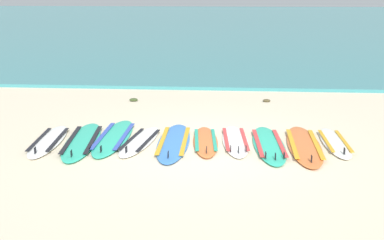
# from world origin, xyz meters

# --- Properties ---
(ground_plane) EXTENTS (80.00, 80.00, 0.00)m
(ground_plane) POSITION_xyz_m (0.00, 0.00, 0.00)
(ground_plane) COLOR beige
(sea) EXTENTS (80.00, 60.00, 0.10)m
(sea) POSITION_xyz_m (0.00, 35.26, 0.05)
(sea) COLOR teal
(sea) RESTS_ON ground
(surfboard_0) EXTENTS (0.67, 2.09, 0.18)m
(surfboard_0) POSITION_xyz_m (-3.14, 0.21, 0.04)
(surfboard_0) COLOR white
(surfboard_0) RESTS_ON ground
(surfboard_1) EXTENTS (0.87, 2.51, 0.18)m
(surfboard_1) POSITION_xyz_m (-2.48, 0.25, 0.04)
(surfboard_1) COLOR #2DB793
(surfboard_1) RESTS_ON ground
(surfboard_2) EXTENTS (0.63, 2.47, 0.18)m
(surfboard_2) POSITION_xyz_m (-1.91, 0.53, 0.04)
(surfboard_2) COLOR #2DB793
(surfboard_2) RESTS_ON ground
(surfboard_3) EXTENTS (0.78, 2.01, 0.18)m
(surfboard_3) POSITION_xyz_m (-1.33, 0.32, 0.04)
(surfboard_3) COLOR white
(surfboard_3) RESTS_ON ground
(surfboard_4) EXTENTS (0.63, 2.44, 0.18)m
(surfboard_4) POSITION_xyz_m (-0.67, 0.31, 0.04)
(surfboard_4) COLOR #3875CC
(surfboard_4) RESTS_ON ground
(surfboard_5) EXTENTS (0.62, 1.95, 0.18)m
(surfboard_5) POSITION_xyz_m (-0.05, 0.41, 0.04)
(surfboard_5) COLOR orange
(surfboard_5) RESTS_ON ground
(surfboard_6) EXTENTS (0.63, 2.04, 0.18)m
(surfboard_6) POSITION_xyz_m (0.54, 0.49, 0.04)
(surfboard_6) COLOR white
(surfboard_6) RESTS_ON ground
(surfboard_7) EXTENTS (0.67, 2.35, 0.18)m
(surfboard_7) POSITION_xyz_m (1.18, 0.31, 0.04)
(surfboard_7) COLOR #2DB793
(surfboard_7) RESTS_ON ground
(surfboard_8) EXTENTS (0.70, 2.50, 0.18)m
(surfboard_8) POSITION_xyz_m (1.85, 0.31, 0.04)
(surfboard_8) COLOR orange
(surfboard_8) RESTS_ON ground
(surfboard_9) EXTENTS (0.48, 1.91, 0.18)m
(surfboard_9) POSITION_xyz_m (2.47, 0.52, 0.04)
(surfboard_9) COLOR silver
(surfboard_9) RESTS_ON ground
(seaweed_clump_near_shoreline) EXTENTS (0.20, 0.16, 0.07)m
(seaweed_clump_near_shoreline) POSITION_xyz_m (1.43, 3.95, 0.04)
(seaweed_clump_near_shoreline) COLOR #4C4228
(seaweed_clump_near_shoreline) RESTS_ON ground
(seaweed_clump_mid_sand) EXTENTS (0.23, 0.18, 0.08)m
(seaweed_clump_mid_sand) POSITION_xyz_m (-2.13, 3.76, 0.04)
(seaweed_clump_mid_sand) COLOR #384723
(seaweed_clump_mid_sand) RESTS_ON ground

